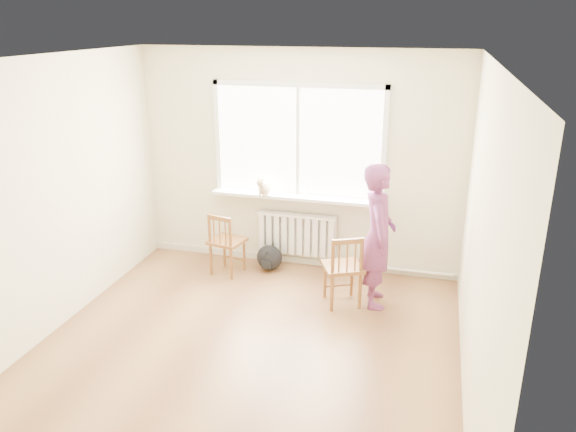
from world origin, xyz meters
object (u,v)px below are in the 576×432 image
Objects in this scene: chair_right at (344,270)px; backpack at (269,258)px; person at (378,236)px; chair_left at (225,244)px; cat at (265,187)px.

chair_right is 1.28m from backpack.
chair_right is at bearing 103.78° from person.
backpack is at bearing 58.10° from person.
chair_left is 1.93m from person.
chair_left is 0.85m from cat.
chair_left is 0.95× the size of chair_right.
person is at bearing 179.97° from chair_right.
person reaches higher than chair_right.
chair_right is at bearing 177.18° from chair_left.
chair_left is 1.60m from chair_right.
chair_right is at bearing -24.84° from cat.
backpack is (-1.38, 0.52, -0.64)m from person.
person reaches higher than cat.
person reaches higher than chair_left.
chair_left reaches higher than backpack.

